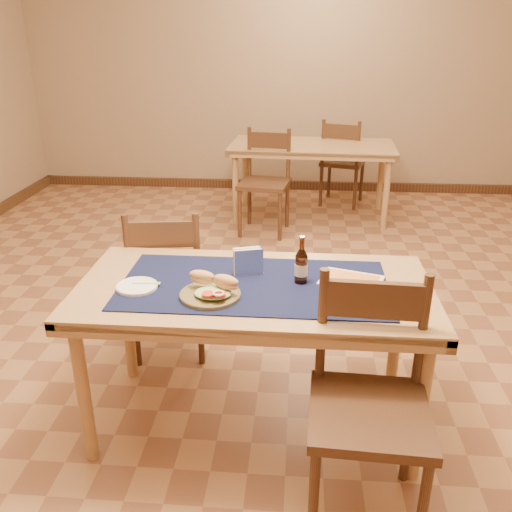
# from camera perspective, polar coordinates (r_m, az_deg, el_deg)

# --- Properties ---
(room) EXTENTS (6.04, 7.04, 2.84)m
(room) POSITION_cam_1_polar(r_m,az_deg,el_deg) (3.03, 1.11, 14.89)
(room) COLOR #9A6943
(room) RESTS_ON ground
(main_table) EXTENTS (1.60, 0.80, 0.75)m
(main_table) POSITION_cam_1_polar(r_m,az_deg,el_deg) (2.48, -0.19, -4.78)
(main_table) COLOR #A2714C
(main_table) RESTS_ON ground
(placemat) EXTENTS (1.20, 0.60, 0.01)m
(placemat) POSITION_cam_1_polar(r_m,az_deg,el_deg) (2.44, -0.19, -3.00)
(placemat) COLOR #0F1237
(placemat) RESTS_ON main_table
(baseboard) EXTENTS (6.00, 7.00, 0.10)m
(baseboard) POSITION_cam_1_polar(r_m,az_deg,el_deg) (3.48, 0.94, -7.71)
(baseboard) COLOR #432C18
(baseboard) RESTS_ON ground
(back_table) EXTENTS (1.67, 0.89, 0.75)m
(back_table) POSITION_cam_1_polar(r_m,az_deg,el_deg) (5.58, 5.92, 10.81)
(back_table) COLOR #A2714C
(back_table) RESTS_ON ground
(chair_main_far) EXTENTS (0.48, 0.48, 0.93)m
(chair_main_far) POSITION_cam_1_polar(r_m,az_deg,el_deg) (3.17, -9.25, -2.42)
(chair_main_far) COLOR #432C18
(chair_main_far) RESTS_ON ground
(chair_main_near) EXTENTS (0.47, 0.47, 0.98)m
(chair_main_near) POSITION_cam_1_polar(r_m,az_deg,el_deg) (2.18, 11.85, -14.70)
(chair_main_near) COLOR #432C18
(chair_main_near) RESTS_ON ground
(chair_back_near) EXTENTS (0.50, 0.50, 0.96)m
(chair_back_near) POSITION_cam_1_polar(r_m,az_deg,el_deg) (5.15, 0.98, 7.98)
(chair_back_near) COLOR #432C18
(chair_back_near) RESTS_ON ground
(chair_back_far) EXTENTS (0.54, 0.54, 0.95)m
(chair_back_far) POSITION_cam_1_polar(r_m,az_deg,el_deg) (6.04, 9.06, 9.87)
(chair_back_far) COLOR #432C18
(chair_back_far) RESTS_ON ground
(sandwich_plate) EXTENTS (0.26, 0.26, 0.10)m
(sandwich_plate) POSITION_cam_1_polar(r_m,az_deg,el_deg) (2.32, -4.68, -3.67)
(sandwich_plate) COLOR brown
(sandwich_plate) RESTS_ON placemat
(side_plate) EXTENTS (0.18, 0.18, 0.02)m
(side_plate) POSITION_cam_1_polar(r_m,az_deg,el_deg) (2.46, -12.43, -3.11)
(side_plate) COLOR white
(side_plate) RESTS_ON placemat
(fork) EXTENTS (0.12, 0.02, 0.00)m
(fork) POSITION_cam_1_polar(r_m,az_deg,el_deg) (2.46, -11.23, -2.84)
(fork) COLOR #8AD575
(fork) RESTS_ON side_plate
(beer_bottle) EXTENTS (0.06, 0.06, 0.22)m
(beer_bottle) POSITION_cam_1_polar(r_m,az_deg,el_deg) (2.43, 4.78, -1.02)
(beer_bottle) COLOR #481F0C
(beer_bottle) RESTS_ON placemat
(napkin_holder) EXTENTS (0.15, 0.09, 0.13)m
(napkin_holder) POSITION_cam_1_polar(r_m,az_deg,el_deg) (2.52, -0.83, -0.63)
(napkin_holder) COLOR silver
(napkin_holder) RESTS_ON placemat
(menu_card) EXTENTS (0.32, 0.27, 0.01)m
(menu_card) POSITION_cam_1_polar(r_m,az_deg,el_deg) (2.51, 9.99, -2.49)
(menu_card) COLOR beige
(menu_card) RESTS_ON placemat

